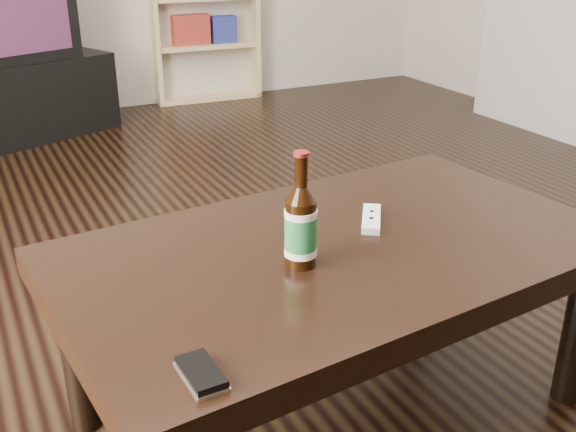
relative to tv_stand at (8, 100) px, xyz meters
name	(u,v)px	position (x,y,z in m)	size (l,w,h in m)	color
floor	(319,326)	(0.60, -2.58, -0.23)	(5.00, 6.00, 0.01)	black
tv_stand	(8,100)	(0.00, 0.00, 0.00)	(1.12, 0.56, 0.45)	black
coffee_table	(338,267)	(0.44, -2.95, 0.19)	(1.33, 0.86, 0.48)	black
beer_bottle	(301,227)	(0.31, -3.00, 0.34)	(0.09, 0.09, 0.25)	black
phone	(201,374)	(-0.02, -3.28, 0.26)	(0.06, 0.11, 0.02)	silver
remote	(371,219)	(0.57, -2.88, 0.26)	(0.12, 0.15, 0.02)	silver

